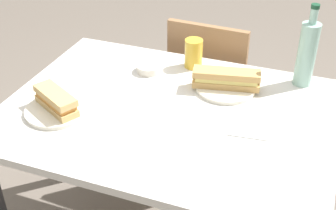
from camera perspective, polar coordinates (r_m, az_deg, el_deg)
dining_table at (r=1.71m, az=0.00°, el=-3.67°), size 1.19×0.88×0.76m
chair_far at (r=2.29m, az=5.43°, el=2.34°), size 0.42×0.42×0.87m
plate_near at (r=1.67m, az=-13.75°, el=-0.64°), size 0.23×0.23×0.01m
baguette_sandwich_near at (r=1.65m, az=-13.94°, el=0.56°), size 0.21×0.16×0.07m
knife_near at (r=1.70m, az=-12.41°, el=0.48°), size 0.15×0.12×0.01m
plate_far at (r=1.77m, az=7.25°, el=2.15°), size 0.23×0.23×0.01m
baguette_sandwich_far at (r=1.75m, az=7.35°, el=3.32°), size 0.27×0.12×0.07m
knife_far at (r=1.81m, az=6.99°, el=3.27°), size 0.17×0.09×0.01m
water_bottle at (r=1.82m, az=17.09°, el=6.29°), size 0.07×0.07×0.33m
beer_glass at (r=1.90m, az=3.24°, el=6.51°), size 0.08×0.08×0.12m
olive_bowl at (r=1.88m, az=-2.43°, el=4.63°), size 0.10×0.10×0.03m
paper_napkin at (r=1.58m, az=10.29°, el=-2.59°), size 0.15×0.15×0.00m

